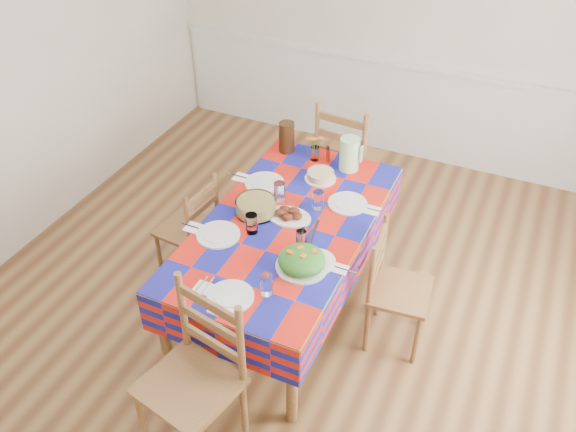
# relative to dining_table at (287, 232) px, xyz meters

# --- Properties ---
(room) EXTENTS (4.58, 5.08, 2.78)m
(room) POSITION_rel_dining_table_xyz_m (0.11, -0.19, 0.71)
(room) COLOR brown
(room) RESTS_ON ground
(wainscot) EXTENTS (4.41, 0.06, 0.92)m
(wainscot) POSITION_rel_dining_table_xyz_m (0.11, 2.30, -0.16)
(wainscot) COLOR silver
(wainscot) RESTS_ON room
(dining_table) EXTENTS (1.00, 1.86, 0.72)m
(dining_table) POSITION_rel_dining_table_xyz_m (0.00, 0.00, 0.00)
(dining_table) COLOR brown
(dining_table) RESTS_ON room
(setting_near_head) EXTENTS (0.43, 0.28, 0.13)m
(setting_near_head) POSITION_rel_dining_table_xyz_m (0.05, -0.70, 0.11)
(setting_near_head) COLOR white
(setting_near_head) RESTS_ON dining_table
(setting_left_near) EXTENTS (0.50, 0.30, 0.13)m
(setting_left_near) POSITION_rel_dining_table_xyz_m (-0.27, -0.25, 0.11)
(setting_left_near) COLOR white
(setting_left_near) RESTS_ON dining_table
(setting_left_far) EXTENTS (0.50, 0.30, 0.13)m
(setting_left_far) POSITION_rel_dining_table_xyz_m (-0.26, 0.28, 0.11)
(setting_left_far) COLOR white
(setting_left_far) RESTS_ON dining_table
(setting_right_near) EXTENTS (0.43, 0.25, 0.11)m
(setting_right_near) POSITION_rel_dining_table_xyz_m (0.27, -0.24, 0.10)
(setting_right_near) COLOR white
(setting_right_near) RESTS_ON dining_table
(setting_right_far) EXTENTS (0.49, 0.28, 0.13)m
(setting_right_far) POSITION_rel_dining_table_xyz_m (0.23, 0.30, 0.11)
(setting_right_far) COLOR white
(setting_right_far) RESTS_ON dining_table
(meat_platter) EXTENTS (0.30, 0.21, 0.06)m
(meat_platter) POSITION_rel_dining_table_xyz_m (-0.01, 0.05, 0.10)
(meat_platter) COLOR white
(meat_platter) RESTS_ON dining_table
(salad_platter) EXTENTS (0.31, 0.31, 0.13)m
(salad_platter) POSITION_rel_dining_table_xyz_m (0.26, -0.35, 0.13)
(salad_platter) COLOR white
(salad_platter) RESTS_ON dining_table
(pasta_bowl) EXTENTS (0.27, 0.27, 0.10)m
(pasta_bowl) POSITION_rel_dining_table_xyz_m (-0.23, 0.01, 0.13)
(pasta_bowl) COLOR white
(pasta_bowl) RESTS_ON dining_table
(cake) EXTENTS (0.22, 0.22, 0.06)m
(cake) POSITION_rel_dining_table_xyz_m (0.01, 0.54, 0.11)
(cake) COLOR white
(cake) RESTS_ON dining_table
(serving_utensils) EXTENTS (0.15, 0.33, 0.01)m
(serving_utensils) POSITION_rel_dining_table_xyz_m (0.17, -0.07, 0.08)
(serving_utensils) COLOR black
(serving_utensils) RESTS_ON dining_table
(flower_vase) EXTENTS (0.13, 0.10, 0.20)m
(flower_vase) POSITION_rel_dining_table_xyz_m (-0.12, 0.76, 0.16)
(flower_vase) COLOR white
(flower_vase) RESTS_ON dining_table
(hot_sauce) EXTENTS (0.03, 0.03, 0.13)m
(hot_sauce) POSITION_rel_dining_table_xyz_m (-0.03, 0.77, 0.15)
(hot_sauce) COLOR #B5190E
(hot_sauce) RESTS_ON dining_table
(green_pitcher) EXTENTS (0.14, 0.14, 0.24)m
(green_pitcher) POSITION_rel_dining_table_xyz_m (0.14, 0.75, 0.20)
(green_pitcher) COLOR #AEDD9C
(green_pitcher) RESTS_ON dining_table
(tea_pitcher) EXTENTS (0.12, 0.12, 0.23)m
(tea_pitcher) POSITION_rel_dining_table_xyz_m (-0.36, 0.79, 0.20)
(tea_pitcher) COLOR black
(tea_pitcher) RESTS_ON dining_table
(name_card) EXTENTS (0.07, 0.02, 0.02)m
(name_card) POSITION_rel_dining_table_xyz_m (-0.02, -0.89, 0.09)
(name_card) COLOR white
(name_card) RESTS_ON dining_table
(chair_near) EXTENTS (0.54, 0.53, 1.05)m
(chair_near) POSITION_rel_dining_table_xyz_m (0.01, -1.16, -0.13)
(chair_near) COLOR brown
(chair_near) RESTS_ON room
(chair_far) EXTENTS (0.51, 0.49, 1.04)m
(chair_far) POSITION_rel_dining_table_xyz_m (-0.01, 1.16, -0.13)
(chair_far) COLOR brown
(chair_far) RESTS_ON room
(chair_left) EXTENTS (0.39, 0.41, 0.85)m
(chair_left) POSITION_rel_dining_table_xyz_m (-0.74, -0.00, -0.23)
(chair_left) COLOR brown
(chair_left) RESTS_ON room
(chair_right) EXTENTS (0.40, 0.42, 0.87)m
(chair_right) POSITION_rel_dining_table_xyz_m (0.74, -0.00, -0.21)
(chair_right) COLOR brown
(chair_right) RESTS_ON room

